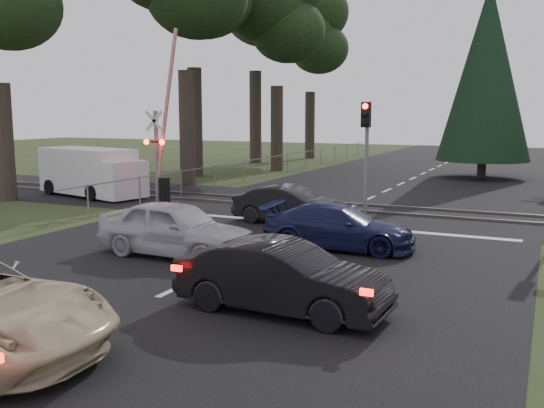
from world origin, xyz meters
The scene contains 17 objects.
ground centered at (0.00, 0.00, 0.00)m, with size 120.00×120.00×0.00m, color #253518.
road centered at (0.00, 10.00, 0.01)m, with size 14.00×100.00×0.01m, color black.
rail_corridor centered at (0.00, 12.00, 0.01)m, with size 120.00×8.00×0.01m, color black.
stop_line centered at (0.00, 8.20, 0.01)m, with size 13.00×0.35×0.00m, color silver.
rail_near centered at (0.00, 11.20, 0.05)m, with size 120.00×0.12×0.10m, color #59544C.
rail_far centered at (0.00, 12.80, 0.05)m, with size 120.00×0.12×0.10m, color #59544C.
crossing_signal centered at (-7.27, 9.79, 2.06)m, with size 1.62×0.38×6.96m.
traffic_signal_center centered at (1.00, 10.68, 2.81)m, with size 0.32×0.48×4.10m.
euc_tree_c centered at (-9.00, 25.00, 9.51)m, with size 6.00×6.00×13.20m.
euc_tree_e centered at (-11.00, 36.00, 9.51)m, with size 6.00×6.00×13.20m.
conifer_tree centered at (3.50, 26.00, 5.99)m, with size 5.20×5.20×11.00m.
fence_left centered at (-7.80, 22.50, 0.00)m, with size 0.10×36.00×1.20m, color slate, non-canonical shape.
dark_hatchback centered at (2.68, -0.58, 0.67)m, with size 1.41×4.05×1.34m, color black.
silver_car centered at (-1.68, 2.40, 0.73)m, with size 1.72×4.27×1.45m, color #AAACB3.
blue_sedan centered at (1.91, 5.01, 0.61)m, with size 1.70×4.19×1.21m, color #161943.
dark_car_far centered at (-0.80, 7.95, 0.64)m, with size 1.34×3.86×1.27m, color black.
white_van centered at (-11.42, 10.49, 1.08)m, with size 5.78×3.19×2.14m.
Camera 1 is at (7.10, -10.62, 3.73)m, focal length 40.00 mm.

